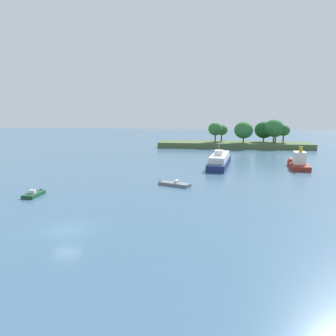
# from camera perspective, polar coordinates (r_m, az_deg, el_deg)

# --- Properties ---
(ground_plane) EXTENTS (400.00, 400.00, 0.00)m
(ground_plane) POSITION_cam_1_polar(r_m,az_deg,el_deg) (36.29, -17.06, -10.16)
(ground_plane) COLOR #3D607F
(treeline_island) EXTENTS (50.45, 11.88, 9.48)m
(treeline_island) POSITION_cam_1_polar(r_m,az_deg,el_deg) (115.31, 13.02, 5.12)
(treeline_island) COLOR #4C6038
(treeline_island) RESTS_ON ground
(small_motorboat) EXTENTS (1.78, 3.99, 0.99)m
(small_motorboat) POSITION_cam_1_polar(r_m,az_deg,el_deg) (51.73, -22.05, -4.20)
(small_motorboat) COLOR #19472D
(small_motorboat) RESTS_ON ground
(white_riverboat) EXTENTS (5.53, 18.23, 5.23)m
(white_riverboat) POSITION_cam_1_polar(r_m,az_deg,el_deg) (74.77, 8.86, 1.30)
(white_riverboat) COLOR navy
(white_riverboat) RESTS_ON ground
(tugboat) EXTENTS (4.24, 9.95, 4.83)m
(tugboat) POSITION_cam_1_polar(r_m,az_deg,el_deg) (76.51, 21.52, 0.87)
(tugboat) COLOR maroon
(tugboat) RESTS_ON ground
(fishing_skiff) EXTENTS (5.56, 3.56, 0.99)m
(fishing_skiff) POSITION_cam_1_polar(r_m,az_deg,el_deg) (54.65, 1.12, -2.76)
(fishing_skiff) COLOR slate
(fishing_skiff) RESTS_ON ground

